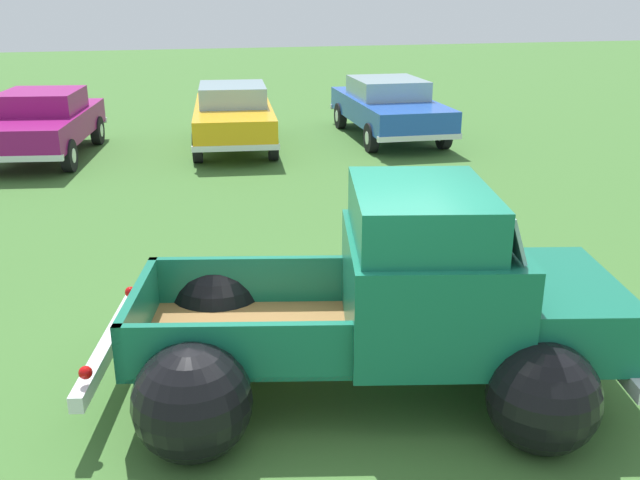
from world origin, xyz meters
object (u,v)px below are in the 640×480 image
(show_car_0, at_px, (42,122))
(lane_cone_0, at_px, (508,242))
(vintage_pickup_truck, at_px, (398,312))
(show_car_1, at_px, (233,114))
(show_car_2, at_px, (389,106))

(show_car_0, height_order, lane_cone_0, show_car_0)
(vintage_pickup_truck, bearing_deg, show_car_1, 102.81)
(show_car_1, distance_m, lane_cone_0, 8.72)
(vintage_pickup_truck, bearing_deg, show_car_0, 123.69)
(vintage_pickup_truck, relative_size, show_car_0, 1.10)
(show_car_2, height_order, lane_cone_0, show_car_2)
(show_car_2, xyz_separation_m, lane_cone_0, (-1.24, -8.54, -0.48))
(show_car_1, height_order, lane_cone_0, show_car_1)
(lane_cone_0, bearing_deg, show_car_1, 107.49)
(lane_cone_0, bearing_deg, vintage_pickup_truck, -133.84)
(vintage_pickup_truck, distance_m, show_car_0, 11.67)
(vintage_pickup_truck, relative_size, show_car_2, 1.03)
(show_car_1, bearing_deg, show_car_2, 99.49)
(vintage_pickup_truck, distance_m, show_car_1, 10.91)
(vintage_pickup_truck, height_order, show_car_0, vintage_pickup_truck)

